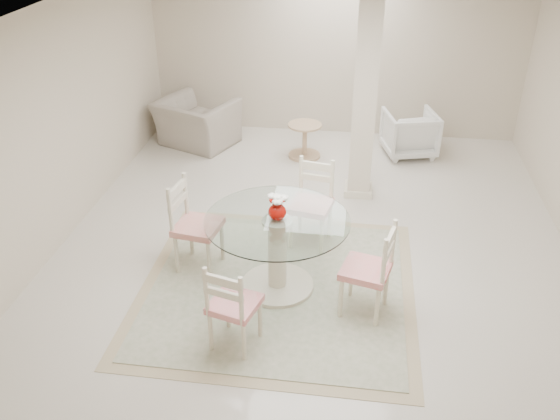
# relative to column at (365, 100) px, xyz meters

# --- Properties ---
(ground) EXTENTS (7.00, 7.00, 0.00)m
(ground) POSITION_rel_column_xyz_m (-0.50, -1.30, -1.35)
(ground) COLOR beige
(ground) RESTS_ON ground
(room_shell) EXTENTS (6.02, 7.02, 2.71)m
(room_shell) POSITION_rel_column_xyz_m (-0.50, -1.30, 0.51)
(room_shell) COLOR beige
(room_shell) RESTS_ON ground
(column) EXTENTS (0.30, 0.30, 2.70)m
(column) POSITION_rel_column_xyz_m (0.00, 0.00, 0.00)
(column) COLOR beige
(column) RESTS_ON ground
(area_rug) EXTENTS (2.91, 2.91, 0.02)m
(area_rug) POSITION_rel_column_xyz_m (-0.81, -2.30, -1.34)
(area_rug) COLOR tan
(area_rug) RESTS_ON ground
(dining_table) EXTENTS (1.48, 1.48, 0.85)m
(dining_table) POSITION_rel_column_xyz_m (-0.81, -2.30, -0.92)
(dining_table) COLOR beige
(dining_table) RESTS_ON ground
(red_vase) EXTENTS (0.21, 0.20, 0.28)m
(red_vase) POSITION_rel_column_xyz_m (-0.81, -2.30, -0.36)
(red_vase) COLOR #A40B05
(red_vase) RESTS_ON dining_table
(dining_chair_east) EXTENTS (0.55, 0.55, 1.13)m
(dining_chair_east) POSITION_rel_column_xyz_m (0.17, -2.58, -0.76)
(dining_chair_east) COLOR #F4E9C9
(dining_chair_east) RESTS_ON ground
(dining_chair_north) EXTENTS (0.53, 0.53, 1.14)m
(dining_chair_north) POSITION_rel_column_xyz_m (-0.53, -1.31, -0.75)
(dining_chair_north) COLOR #F6F0CA
(dining_chair_north) RESTS_ON ground
(dining_chair_west) EXTENTS (0.54, 0.54, 1.17)m
(dining_chair_west) POSITION_rel_column_xyz_m (-1.80, -2.02, -0.73)
(dining_chair_west) COLOR beige
(dining_chair_west) RESTS_ON ground
(dining_chair_south) EXTENTS (0.52, 0.52, 1.05)m
(dining_chair_south) POSITION_rel_column_xyz_m (-1.09, -3.28, -0.80)
(dining_chair_south) COLOR beige
(dining_chair_south) RESTS_ON ground
(recliner_taupe) EXTENTS (1.45, 1.37, 0.74)m
(recliner_taupe) POSITION_rel_column_xyz_m (-2.65, 1.34, -0.98)
(recliner_taupe) COLOR gray
(recliner_taupe) RESTS_ON ground
(armchair_white) EXTENTS (0.92, 0.94, 0.70)m
(armchair_white) POSITION_rel_column_xyz_m (0.74, 1.42, -1.00)
(armchair_white) COLOR white
(armchair_white) RESTS_ON ground
(side_table) EXTENTS (0.52, 0.52, 0.54)m
(side_table) POSITION_rel_column_xyz_m (-0.87, 1.10, -1.10)
(side_table) COLOR tan
(side_table) RESTS_ON ground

